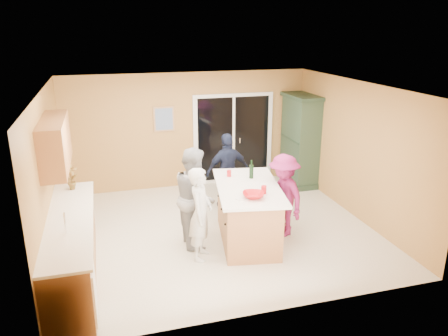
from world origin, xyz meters
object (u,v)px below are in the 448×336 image
object	(u,v)px
kitchen_island	(247,215)
woman_white	(201,214)
woman_navy	(228,171)
woman_magenta	(283,195)
woman_grey	(195,196)
green_hutch	(300,141)

from	to	relation	value
kitchen_island	woman_white	bearing A→B (deg)	-148.14
woman_navy	woman_magenta	distance (m)	1.55
woman_white	woman_navy	world-z (taller)	woman_navy
kitchen_island	woman_navy	distance (m)	1.51
woman_navy	kitchen_island	bearing A→B (deg)	80.28
kitchen_island	woman_navy	world-z (taller)	woman_navy
woman_white	woman_magenta	distance (m)	1.63
kitchen_island	woman_grey	xyz separation A→B (m)	(-0.88, 0.17, 0.37)
woman_grey	woman_magenta	bearing A→B (deg)	-94.55
woman_magenta	green_hutch	bearing A→B (deg)	137.04
green_hutch	woman_navy	world-z (taller)	green_hutch
woman_navy	woman_white	bearing A→B (deg)	55.23
woman_grey	kitchen_island	bearing A→B (deg)	-100.88
kitchen_island	woman_white	size ratio (longest dim) A/B	1.36
woman_white	woman_grey	distance (m)	0.54
kitchen_island	woman_magenta	size ratio (longest dim) A/B	1.39
kitchen_island	woman_magenta	bearing A→B (deg)	13.79
woman_grey	woman_navy	size ratio (longest dim) A/B	1.08
kitchen_island	woman_grey	bearing A→B (deg)	179.04
woman_navy	woman_grey	bearing A→B (deg)	46.91
green_hutch	woman_white	xyz separation A→B (m)	(-3.00, -2.77, -0.26)
woman_white	woman_grey	xyz separation A→B (m)	(0.02, 0.53, 0.08)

